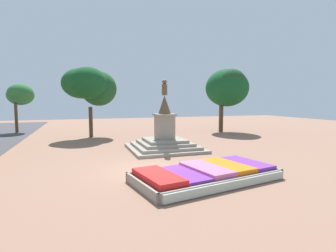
# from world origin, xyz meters

# --- Properties ---
(ground_plane) EXTENTS (79.17, 79.17, 0.00)m
(ground_plane) POSITION_xyz_m (0.00, 0.00, 0.00)
(ground_plane) COLOR #8C6651
(flower_planter) EXTENTS (6.83, 4.23, 0.62)m
(flower_planter) POSITION_xyz_m (1.97, -2.45, 0.27)
(flower_planter) COLOR #38281C
(flower_planter) RESTS_ON ground_plane
(statue_monument) EXTENTS (4.94, 4.94, 4.98)m
(statue_monument) POSITION_xyz_m (2.46, 5.06, 0.77)
(statue_monument) COLOR gray
(statue_monument) RESTS_ON ground_plane
(park_tree_far_left) EXTENTS (4.64, 5.07, 7.01)m
(park_tree_far_left) POSITION_xyz_m (12.43, 12.96, 5.02)
(park_tree_far_left) COLOR #4C3823
(park_tree_far_left) RESTS_ON ground_plane
(park_tree_behind_statue) EXTENTS (2.83, 2.92, 5.39)m
(park_tree_behind_statue) POSITION_xyz_m (-9.37, 20.46, 4.20)
(park_tree_behind_statue) COLOR #4C3823
(park_tree_behind_statue) RESTS_ON ground_plane
(park_tree_far_right) EXTENTS (5.11, 4.75, 6.59)m
(park_tree_far_right) POSITION_xyz_m (-2.22, 13.45, 4.95)
(park_tree_far_right) COLOR #4C3823
(park_tree_far_right) RESTS_ON ground_plane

